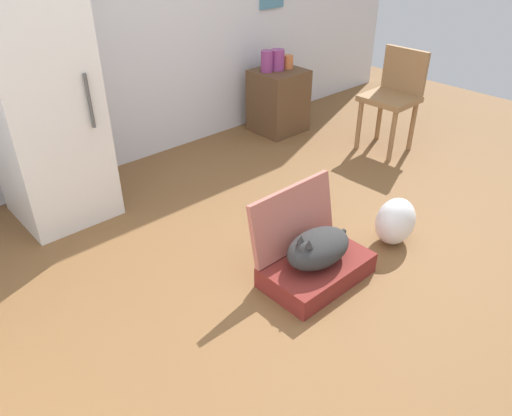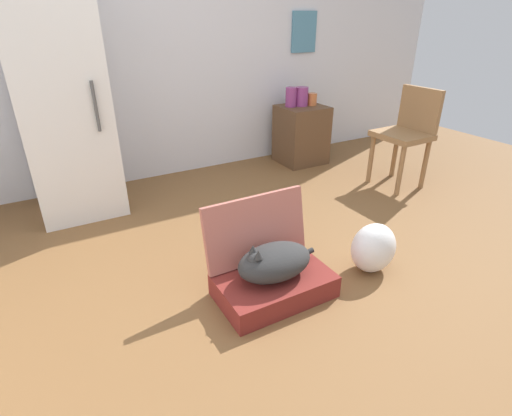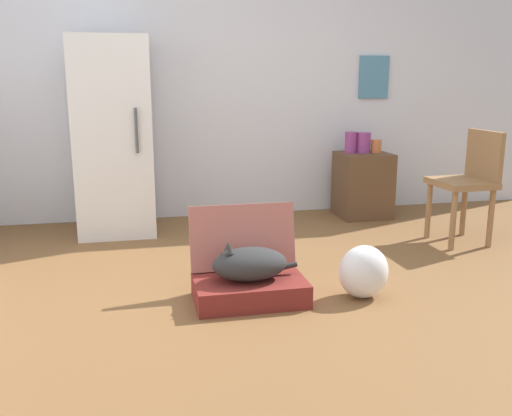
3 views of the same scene
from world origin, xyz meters
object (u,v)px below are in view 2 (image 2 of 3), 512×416
object	(u,v)px
refrigerator	(64,111)
vase_tall	(291,97)
chair	(407,132)
plastic_bag_white	(373,248)
vase_round	(302,97)
suitcase_base	(274,286)
side_table	(301,135)
cat	(274,262)
vase_short	(312,99)

from	to	relation	value
refrigerator	vase_tall	xyz separation A→B (m)	(2.14, 0.10, -0.10)
vase_tall	chair	distance (m)	1.20
plastic_bag_white	vase_tall	xyz separation A→B (m)	(0.68, 1.96, 0.54)
vase_round	refrigerator	bearing A→B (deg)	-178.08
vase_round	suitcase_base	bearing A→B (deg)	-128.43
plastic_bag_white	side_table	xyz separation A→B (m)	(0.80, 1.91, 0.14)
cat	chair	xyz separation A→B (m)	(1.94, 0.84, 0.27)
vase_tall	vase_short	distance (m)	0.24
vase_tall	vase_round	bearing A→B (deg)	-10.85
suitcase_base	plastic_bag_white	distance (m)	0.69
cat	side_table	size ratio (longest dim) A/B	0.86
cat	vase_tall	size ratio (longest dim) A/B	2.67
vase_round	chair	distance (m)	1.13
refrigerator	vase_round	distance (m)	2.26
vase_tall	suitcase_base	bearing A→B (deg)	-125.82
suitcase_base	vase_short	xyz separation A→B (m)	(1.59, 1.83, 0.60)
side_table	vase_round	distance (m)	0.40
side_table	vase_short	world-z (taller)	vase_short
cat	refrigerator	xyz separation A→B (m)	(-0.78, 1.78, 0.57)
refrigerator	side_table	xyz separation A→B (m)	(2.26, 0.05, -0.50)
chair	side_table	bearing A→B (deg)	-156.32
plastic_bag_white	vase_round	bearing A→B (deg)	67.61
suitcase_base	vase_short	bearing A→B (deg)	48.96
plastic_bag_white	vase_round	size ratio (longest dim) A/B	1.71
refrigerator	vase_round	world-z (taller)	refrigerator
cat	plastic_bag_white	distance (m)	0.69
vase_short	chair	distance (m)	1.05
cat	refrigerator	bearing A→B (deg)	113.65
suitcase_base	refrigerator	bearing A→B (deg)	113.80
cat	side_table	world-z (taller)	side_table
plastic_bag_white	vase_tall	bearing A→B (deg)	70.83
side_table	refrigerator	bearing A→B (deg)	-178.73
vase_short	refrigerator	bearing A→B (deg)	-178.89
chair	cat	bearing A→B (deg)	-67.90
side_table	suitcase_base	bearing A→B (deg)	-128.82
suitcase_base	side_table	distance (m)	2.36
cat	vase_short	world-z (taller)	vase_short
refrigerator	vase_short	distance (m)	2.38
refrigerator	vase_round	xyz separation A→B (m)	(2.26, 0.08, -0.11)
suitcase_base	chair	size ratio (longest dim) A/B	0.73
plastic_bag_white	refrigerator	world-z (taller)	refrigerator
suitcase_base	vase_short	distance (m)	2.49
suitcase_base	cat	bearing A→B (deg)	176.52
cat	side_table	xyz separation A→B (m)	(1.48, 1.83, 0.07)
cat	plastic_bag_white	xyz separation A→B (m)	(0.68, -0.08, -0.07)
plastic_bag_white	vase_short	size ratio (longest dim) A/B	2.64
refrigerator	vase_short	xyz separation A→B (m)	(2.38, 0.05, -0.14)
cat	side_table	bearing A→B (deg)	51.07
refrigerator	chair	world-z (taller)	refrigerator
vase_tall	vase_short	size ratio (longest dim) A/B	1.60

